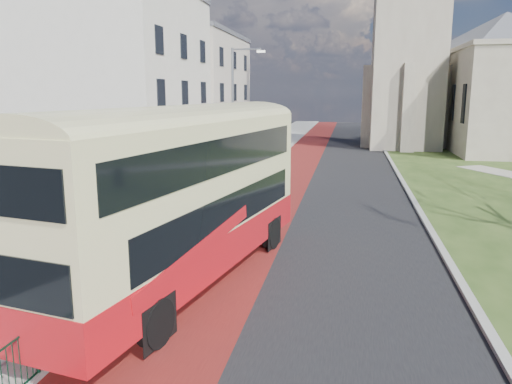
# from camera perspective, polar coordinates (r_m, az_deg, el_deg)

# --- Properties ---
(ground) EXTENTS (160.00, 160.00, 0.00)m
(ground) POSITION_cam_1_polar(r_m,az_deg,el_deg) (14.41, -1.42, -10.86)
(ground) COLOR black
(ground) RESTS_ON ground
(road_carriageway) EXTENTS (9.00, 120.00, 0.01)m
(road_carriageway) POSITION_cam_1_polar(r_m,az_deg,el_deg) (33.51, 8.24, 1.90)
(road_carriageway) COLOR black
(road_carriageway) RESTS_ON ground
(bus_lane) EXTENTS (3.40, 120.00, 0.01)m
(bus_lane) POSITION_cam_1_polar(r_m,az_deg,el_deg) (33.72, 3.66, 2.06)
(bus_lane) COLOR #591414
(bus_lane) RESTS_ON ground
(pavement_west) EXTENTS (4.00, 120.00, 0.12)m
(pavement_west) POSITION_cam_1_polar(r_m,az_deg,el_deg) (34.37, -2.65, 2.34)
(pavement_west) COLOR gray
(pavement_west) RESTS_ON ground
(kerb_west) EXTENTS (0.25, 120.00, 0.13)m
(kerb_west) POSITION_cam_1_polar(r_m,az_deg,el_deg) (33.97, 0.64, 2.25)
(kerb_west) COLOR #999993
(kerb_west) RESTS_ON ground
(kerb_east) EXTENTS (0.25, 80.00, 0.13)m
(kerb_east) POSITION_cam_1_polar(r_m,az_deg,el_deg) (35.60, 15.81, 2.24)
(kerb_east) COLOR #999993
(kerb_east) RESTS_ON ground
(pedestrian_railing) EXTENTS (0.07, 24.00, 1.12)m
(pedestrian_railing) POSITION_cam_1_polar(r_m,az_deg,el_deg) (18.64, -7.77, -3.97)
(pedestrian_railing) COLOR #0C3824
(pedestrian_railing) RESTS_ON ground
(gothic_church) EXTENTS (16.38, 18.00, 40.00)m
(gothic_church) POSITION_cam_1_polar(r_m,az_deg,el_deg) (52.53, 22.47, 18.96)
(gothic_church) COLOR gray
(gothic_church) RESTS_ON ground
(street_block_near) EXTENTS (10.30, 14.30, 13.00)m
(street_block_near) POSITION_cam_1_polar(r_m,az_deg,el_deg) (38.87, -15.38, 12.54)
(street_block_near) COLOR beige
(street_block_near) RESTS_ON ground
(street_block_far) EXTENTS (10.30, 16.30, 11.50)m
(street_block_far) POSITION_cam_1_polar(r_m,az_deg,el_deg) (53.73, -7.78, 11.60)
(street_block_far) COLOR beige
(street_block_far) RESTS_ON ground
(streetlamp) EXTENTS (2.13, 0.18, 8.00)m
(streetlamp) POSITION_cam_1_polar(r_m,az_deg,el_deg) (31.86, -2.40, 9.82)
(streetlamp) COLOR gray
(streetlamp) RESTS_ON pavement_west
(bus) EXTENTS (4.83, 11.98, 4.88)m
(bus) POSITION_cam_1_polar(r_m,az_deg,el_deg) (14.13, -8.32, 0.38)
(bus) COLOR #AE1016
(bus) RESTS_ON ground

